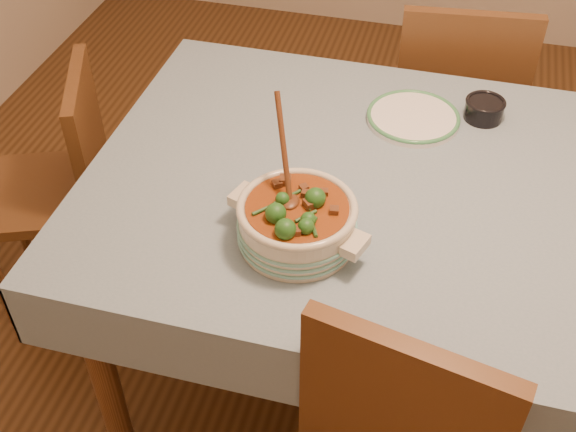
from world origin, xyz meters
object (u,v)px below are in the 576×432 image
Objects in this scene: dining_table at (427,219)px; chair_left at (64,178)px; stew_casserole at (297,219)px; condiment_bowl at (484,108)px; white_plate at (413,117)px; chair_far at (454,103)px.

chair_left is (-1.11, 0.13, -0.20)m from dining_table.
stew_casserole is 2.80× the size of condiment_bowl.
dining_table is at bearing 61.64° from chair_left.
condiment_bowl is at bearing 18.81° from white_plate.
chair_left reaches higher than white_plate.
condiment_bowl is 1.27m from chair_left.
chair_left is at bearing 23.67° from chair_far.
white_plate is (0.19, 0.53, -0.05)m from stew_casserole.
condiment_bowl is 0.53m from chair_far.
condiment_bowl is 0.15× the size of chair_left.
white_plate reaches higher than dining_table.
chair_far is (0.02, 0.79, -0.16)m from dining_table.
condiment_bowl is (0.18, 0.06, 0.02)m from white_plate.
white_plate is (-0.08, 0.28, 0.10)m from dining_table.
stew_casserole is (-0.27, -0.25, 0.16)m from dining_table.
chair_far is at bearing 98.51° from chair_left.
condiment_bowl is 0.13× the size of chair_far.
dining_table is 1.13m from chair_left.
white_plate is at bearing 106.40° from dining_table.
chair_far is (0.10, 0.51, -0.26)m from white_plate.
stew_casserole reaches higher than chair_left.
chair_far is 1.10× the size of chair_left.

